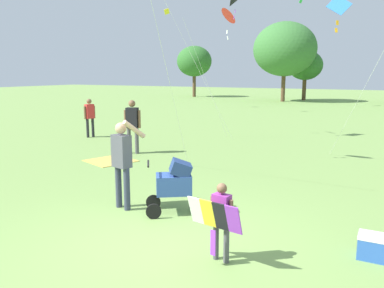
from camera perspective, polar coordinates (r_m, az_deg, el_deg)
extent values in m
plane|color=#75994C|center=(6.23, -4.22, -14.26)|extent=(120.00, 120.00, 0.00)
cylinder|color=brown|center=(42.79, 0.32, 8.36)|extent=(0.36, 0.36, 2.26)
ellipsoid|color=#2D6628|center=(42.79, 0.32, 11.90)|extent=(3.78, 3.40, 3.21)
cylinder|color=brown|center=(36.71, 13.05, 7.88)|extent=(0.36, 0.36, 2.39)
ellipsoid|color=#387033|center=(36.74, 13.28, 13.23)|extent=(5.59, 5.03, 4.75)
cylinder|color=brown|center=(38.82, 15.92, 7.56)|extent=(0.36, 0.36, 1.97)
ellipsoid|color=#2D6628|center=(38.80, 16.08, 10.90)|extent=(3.21, 2.89, 2.73)
cylinder|color=#4C4C51|center=(5.59, 5.00, -14.17)|extent=(0.08, 0.08, 0.55)
cylinder|color=#4C4C51|center=(5.68, 3.49, -13.76)|extent=(0.08, 0.08, 0.55)
cube|color=purple|center=(5.45, 4.30, -9.35)|extent=(0.26, 0.19, 0.41)
cylinder|color=brown|center=(5.39, 5.66, -9.95)|extent=(0.06, 0.06, 0.37)
cylinder|color=brown|center=(5.54, 2.98, -9.33)|extent=(0.06, 0.06, 0.37)
sphere|color=brown|center=(5.36, 4.35, -6.42)|extent=(0.14, 0.14, 0.14)
cube|color=purple|center=(5.17, 6.02, -10.87)|extent=(0.22, 0.18, 0.40)
cube|color=black|center=(5.27, 4.14, -10.42)|extent=(0.22, 0.18, 0.40)
cube|color=yellow|center=(5.38, 2.33, -9.98)|extent=(0.22, 0.18, 0.40)
cube|color=white|center=(5.49, 0.60, -9.55)|extent=(0.22, 0.18, 0.40)
cube|color=purple|center=(5.46, 3.06, -14.09)|extent=(0.08, 0.03, 0.36)
cylinder|color=#33384C|center=(7.80, -10.58, -6.07)|extent=(0.12, 0.12, 0.82)
cylinder|color=#33384C|center=(7.61, -9.41, -6.47)|extent=(0.12, 0.12, 0.82)
cube|color=#4C4C56|center=(7.53, -10.17, -1.02)|extent=(0.41, 0.31, 0.62)
cylinder|color=tan|center=(7.72, -11.17, -1.10)|extent=(0.09, 0.09, 0.55)
cylinder|color=tan|center=(7.37, -8.37, 2.12)|extent=(0.22, 0.51, 0.39)
sphere|color=tan|center=(7.46, -10.28, 2.27)|extent=(0.21, 0.21, 0.21)
cylinder|color=black|center=(7.47, 0.62, -8.83)|extent=(0.25, 0.19, 0.28)
cylinder|color=black|center=(7.66, -5.63, -8.37)|extent=(0.25, 0.19, 0.28)
cylinder|color=black|center=(7.17, -5.58, -9.70)|extent=(0.25, 0.19, 0.28)
cube|color=#2D4C93|center=(7.30, -2.66, -5.83)|extent=(0.78, 0.72, 0.36)
cube|color=navy|center=(7.23, -1.67, -3.52)|extent=(0.58, 0.58, 0.35)
cylinder|color=black|center=(7.19, -6.36, -2.85)|extent=(0.30, 0.42, 0.04)
cylinder|color=silver|center=(9.09, -3.67, 10.60)|extent=(0.84, 3.61, 5.28)
cone|color=red|center=(16.22, 5.33, 18.05)|extent=(0.90, 0.89, 0.59)
cube|color=white|center=(16.14, 5.10, 15.85)|extent=(0.07, 0.07, 0.14)
cube|color=white|center=(16.18, 5.19, 15.05)|extent=(0.09, 0.09, 0.14)
cylinder|color=silver|center=(15.52, 2.05, 9.20)|extent=(1.12, 1.72, 4.58)
cube|color=purple|center=(15.52, 6.26, 18.56)|extent=(0.06, 0.08, 0.14)
cube|color=purple|center=(15.48, 6.09, 17.76)|extent=(0.07, 0.09, 0.14)
cylinder|color=silver|center=(15.07, 1.13, 10.35)|extent=(2.12, 1.63, 5.20)
cube|color=blue|center=(13.25, 20.51, 18.30)|extent=(0.76, 0.36, 0.65)
cube|color=#F4A319|center=(13.17, 20.30, 16.14)|extent=(0.08, 0.07, 0.14)
cube|color=#F4A319|center=(13.13, 20.16, 15.20)|extent=(0.09, 0.09, 0.14)
cylinder|color=silver|center=(11.56, 23.76, 7.60)|extent=(2.00, 2.92, 4.43)
cube|color=yellow|center=(29.00, -3.68, 18.60)|extent=(0.33, 0.47, 0.43)
cylinder|color=#4C4C51|center=(12.81, -7.99, 0.49)|extent=(0.12, 0.12, 0.85)
cylinder|color=#4C4C51|center=(12.89, -9.11, 0.52)|extent=(0.12, 0.12, 0.85)
cube|color=black|center=(12.75, -8.64, 3.80)|extent=(0.42, 0.33, 0.64)
cylinder|color=brown|center=(12.68, -7.64, 3.59)|extent=(0.09, 0.09, 0.57)
cylinder|color=brown|center=(12.83, -9.61, 3.61)|extent=(0.09, 0.09, 0.57)
sphere|color=brown|center=(12.70, -8.69, 5.81)|extent=(0.22, 0.22, 0.22)
cylinder|color=#232328|center=(16.54, -14.16, 2.33)|extent=(0.11, 0.11, 0.76)
cylinder|color=#232328|center=(16.42, -14.87, 2.24)|extent=(0.11, 0.11, 0.76)
cube|color=red|center=(16.40, -14.62, 4.60)|extent=(0.30, 0.38, 0.57)
cylinder|color=brown|center=(16.51, -13.99, 4.52)|extent=(0.08, 0.08, 0.51)
cylinder|color=brown|center=(16.30, -15.24, 4.40)|extent=(0.08, 0.08, 0.51)
sphere|color=brown|center=(16.37, -14.68, 6.01)|extent=(0.20, 0.20, 0.20)
cube|color=gold|center=(11.95, -11.69, -2.38)|extent=(1.59, 1.58, 0.02)
cube|color=#2D5BB7|center=(6.27, 24.92, -13.58)|extent=(0.44, 0.32, 0.30)
cube|color=white|center=(6.21, 25.05, -12.10)|extent=(0.45, 0.33, 0.05)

